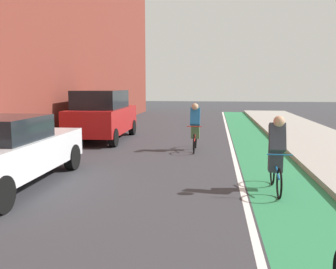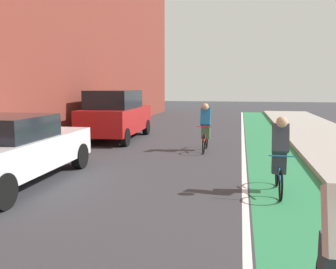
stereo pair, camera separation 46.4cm
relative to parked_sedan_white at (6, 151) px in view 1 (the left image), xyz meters
The scene contains 8 objects.
ground_plane 4.24m from the parked_sedan_white, 47.01° to the left, with size 79.35×79.35×0.00m, color #38383D.
bike_lane_paint 7.83m from the parked_sedan_white, 40.38° to the left, with size 1.60×36.07×0.00m, color #2D8451.
lane_divider_stripe 7.17m from the parked_sedan_white, 45.07° to the left, with size 0.12×36.07×0.00m, color white.
sidewalk_right 9.77m from the parked_sedan_white, 31.20° to the left, with size 3.20×36.07×0.14m, color #A8A59E.
parked_sedan_white is the anchor object (origin of this frame).
parked_suv_red 6.85m from the parked_sedan_white, 90.00° to the left, with size 1.98×4.38×1.98m.
cyclist_trailing 5.71m from the parked_sedan_white, ahead, with size 0.48×1.66×1.58m.
cyclist_far 6.20m from the parked_sedan_white, 52.40° to the left, with size 0.48×1.68×1.60m.
Camera 1 is at (1.60, 3.75, 2.18)m, focal length 39.28 mm.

